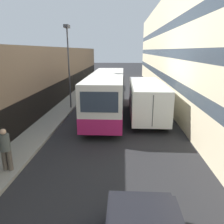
% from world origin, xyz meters
% --- Properties ---
extents(ground_plane, '(150.00, 150.00, 0.00)m').
position_xyz_m(ground_plane, '(0.00, 15.00, 0.00)').
color(ground_plane, '#232326').
extents(sidewalk_left, '(1.75, 60.00, 0.15)m').
position_xyz_m(sidewalk_left, '(-4.55, 15.00, 0.08)').
color(sidewalk_left, gray).
rests_on(sidewalk_left, ground_plane).
extents(building_left_shopfront, '(2.40, 60.00, 5.15)m').
position_xyz_m(building_left_shopfront, '(-6.52, 15.00, 2.34)').
color(building_left_shopfront, brown).
rests_on(building_left_shopfront, ground_plane).
extents(building_right_apartment, '(2.40, 60.00, 9.84)m').
position_xyz_m(building_right_apartment, '(5.42, 15.00, 4.89)').
color(building_right_apartment, beige).
rests_on(building_right_apartment, ground_plane).
extents(bus, '(2.46, 11.16, 3.16)m').
position_xyz_m(bus, '(-0.72, 16.77, 1.67)').
color(bus, silver).
rests_on(bus, ground_plane).
extents(box_truck, '(2.37, 7.39, 2.60)m').
position_xyz_m(box_truck, '(2.24, 16.06, 1.48)').
color(box_truck, silver).
rests_on(box_truck, ground_plane).
extents(panel_van, '(1.92, 4.21, 1.88)m').
position_xyz_m(panel_van, '(-2.37, 29.68, 1.05)').
color(panel_van, silver).
rests_on(panel_van, ground_plane).
extents(pedestrian, '(0.41, 0.39, 1.77)m').
position_xyz_m(pedestrian, '(-4.13, 7.97, 1.11)').
color(pedestrian, brown).
rests_on(pedestrian, sidewalk_left).
extents(street_lamp, '(0.36, 0.80, 6.62)m').
position_xyz_m(street_lamp, '(-3.93, 18.12, 4.76)').
color(street_lamp, '#38383D').
rests_on(street_lamp, sidewalk_left).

